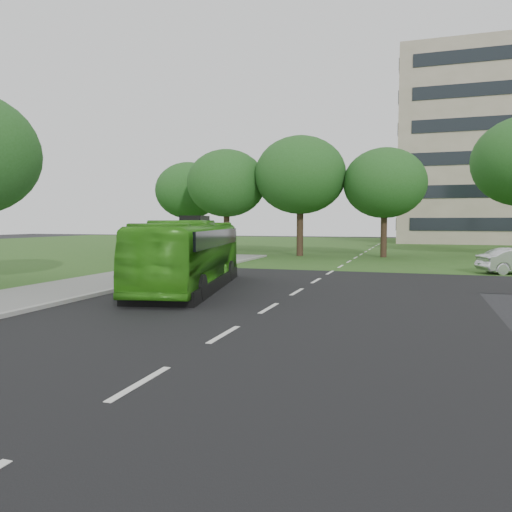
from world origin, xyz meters
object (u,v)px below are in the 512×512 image
Objects in this scene: tree_park_a at (226,183)px; bus at (190,255)px; tree_park_b at (300,175)px; tree_park_f at (189,191)px; tree_park_c at (385,183)px.

tree_park_a is 22.43m from bus.
tree_park_b is 1.14× the size of tree_park_f.
tree_park_a is at bearing 95.78° from bus.
bus is at bearing -89.84° from tree_park_b.
tree_park_b is at bearing 1.07° from tree_park_a.
tree_park_b is 1.14× the size of tree_park_c.
bus is (6.50, -20.96, -4.65)m from tree_park_a.
tree_park_c is at bearing -10.90° from tree_park_f.
bus is at bearing -72.77° from tree_park_a.
tree_park_a is at bearing -178.93° from tree_park_b.
tree_park_b reaches higher than bus.
tree_park_b reaches higher than tree_park_c.
tree_park_c is at bearing 61.48° from bus.
tree_park_f is (-5.63, 4.27, -0.26)m from tree_park_a.
tree_park_f is at bearing 104.23° from bus.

